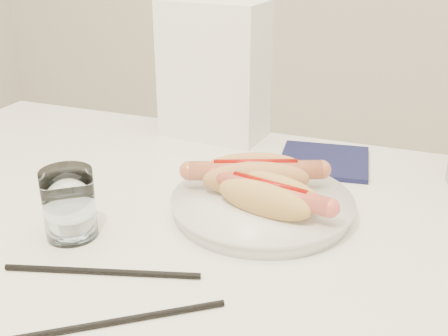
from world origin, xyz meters
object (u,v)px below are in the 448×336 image
(plate, at_px, (262,206))
(hotdog_right, at_px, (269,196))
(hotdog_left, at_px, (255,175))
(water_glass, at_px, (69,204))
(table, at_px, (183,262))
(napkin_box, at_px, (214,70))

(plate, bearing_deg, hotdog_right, -57.59)
(hotdog_left, bearing_deg, water_glass, -160.45)
(plate, relative_size, hotdog_right, 1.41)
(table, bearing_deg, hotdog_right, 22.74)
(hotdog_left, relative_size, napkin_box, 0.73)
(hotdog_left, bearing_deg, napkin_box, 101.00)
(plate, distance_m, hotdog_left, 0.05)
(hotdog_right, relative_size, napkin_box, 0.69)
(table, relative_size, hotdog_right, 6.82)
(table, relative_size, plate, 4.82)
(hotdog_left, height_order, water_glass, water_glass)
(napkin_box, bearing_deg, plate, -51.35)
(hotdog_right, xyz_separation_m, napkin_box, (-0.20, 0.30, 0.08))
(water_glass, bearing_deg, hotdog_left, 41.69)
(table, distance_m, hotdog_right, 0.16)
(hotdog_left, relative_size, water_glass, 2.01)
(hotdog_left, height_order, hotdog_right, hotdog_left)
(table, height_order, hotdog_right, hotdog_right)
(water_glass, height_order, napkin_box, napkin_box)
(hotdog_right, distance_m, napkin_box, 0.37)
(table, xyz_separation_m, napkin_box, (-0.09, 0.35, 0.19))
(water_glass, xyz_separation_m, napkin_box, (0.03, 0.43, 0.08))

